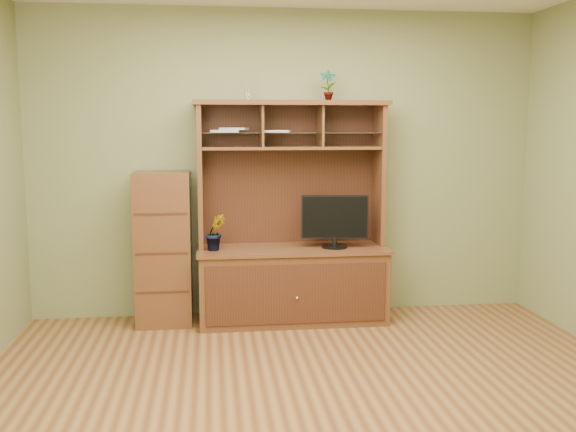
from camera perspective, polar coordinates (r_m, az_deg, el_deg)
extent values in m
cube|color=brown|center=(4.11, 3.24, -16.36)|extent=(4.50, 4.00, 0.02)
cube|color=olive|center=(5.75, -0.18, 4.64)|extent=(4.50, 0.02, 2.70)
cube|color=olive|center=(1.84, 14.68, -2.74)|extent=(4.50, 0.02, 2.70)
cube|color=#4D2B16|center=(5.61, 0.40, -6.21)|extent=(1.60, 0.55, 0.62)
cube|color=#32190D|center=(5.34, 0.78, -6.95)|extent=(1.50, 0.01, 0.50)
sphere|color=silver|center=(5.33, 0.80, -7.31)|extent=(0.02, 0.02, 0.02)
cube|color=#4D2B16|center=(5.54, 0.40, -2.95)|extent=(1.64, 0.59, 0.03)
cube|color=#4D2B16|center=(5.51, -7.82, 3.64)|extent=(0.04, 0.35, 1.25)
cube|color=#4D2B16|center=(5.70, 8.10, 3.78)|extent=(0.04, 0.35, 1.25)
cube|color=#32190D|center=(5.71, 0.07, 3.87)|extent=(1.52, 0.02, 1.25)
cube|color=#4D2B16|center=(5.54, 0.28, 10.00)|extent=(1.66, 0.40, 0.04)
cube|color=#4D2B16|center=(5.54, 0.28, 6.07)|extent=(1.52, 0.32, 0.02)
cube|color=#4D2B16|center=(5.51, -2.36, 7.99)|extent=(0.02, 0.31, 0.35)
cube|color=#4D2B16|center=(5.57, 2.89, 7.99)|extent=(0.02, 0.31, 0.35)
cube|color=silver|center=(5.53, 0.29, 7.41)|extent=(1.50, 0.27, 0.01)
cylinder|color=black|center=(5.53, 4.15, -2.71)|extent=(0.22, 0.22, 0.02)
cylinder|color=black|center=(5.52, 4.16, -2.24)|extent=(0.04, 0.04, 0.07)
cube|color=black|center=(5.49, 4.18, -0.09)|extent=(0.57, 0.11, 0.37)
imported|color=#2B5E20|center=(5.40, -6.48, -1.43)|extent=(0.19, 0.17, 0.31)
imported|color=#2C6423|center=(5.59, 3.57, 11.52)|extent=(0.15, 0.12, 0.26)
cylinder|color=silver|center=(5.51, -3.63, 10.69)|extent=(0.05, 0.05, 0.09)
cylinder|color=olive|center=(5.51, -3.64, 12.03)|extent=(0.03, 0.03, 0.17)
cube|color=#BBBCC1|center=(5.49, -5.54, 7.52)|extent=(0.26, 0.22, 0.02)
cube|color=#BBBCC1|center=(5.50, -4.81, 7.74)|extent=(0.26, 0.23, 0.02)
cube|color=#BBBCC1|center=(5.52, -1.03, 7.55)|extent=(0.26, 0.22, 0.02)
cube|color=#4D2B16|center=(5.57, -11.00, -2.85)|extent=(0.47, 0.42, 1.31)
cube|color=#32190D|center=(5.43, -11.07, -6.65)|extent=(0.43, 0.01, 0.02)
cube|color=#32190D|center=(5.36, -11.16, -3.27)|extent=(0.43, 0.01, 0.01)
cube|color=#32190D|center=(5.31, -11.26, 0.19)|extent=(0.43, 0.01, 0.01)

